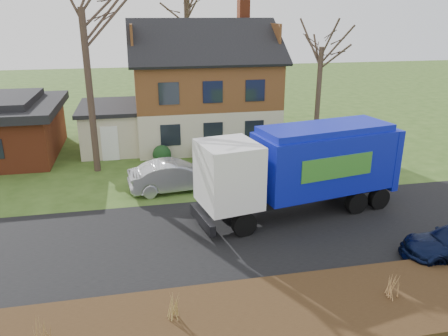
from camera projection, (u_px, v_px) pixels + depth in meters
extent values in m
plane|color=#314C19|center=(210.00, 237.00, 17.35)|extent=(120.00, 120.00, 0.00)
cube|color=black|center=(210.00, 237.00, 17.34)|extent=(80.00, 7.00, 0.02)
cube|color=#301E10|center=(242.00, 320.00, 12.41)|extent=(80.00, 3.50, 0.30)
cube|color=beige|center=(203.00, 121.00, 30.20)|extent=(9.00, 7.50, 2.70)
cube|color=brown|center=(203.00, 81.00, 29.28)|extent=(9.00, 7.50, 2.80)
cube|color=brown|center=(243.00, 12.00, 29.32)|extent=(0.70, 0.90, 1.60)
cube|color=beige|center=(111.00, 128.00, 28.57)|extent=(3.50, 5.50, 2.60)
cube|color=black|center=(109.00, 107.00, 28.10)|extent=(3.90, 5.90, 0.24)
cylinder|color=black|center=(244.00, 224.00, 17.30)|extent=(1.04, 0.52, 1.00)
cylinder|color=black|center=(224.00, 205.00, 19.05)|extent=(1.04, 0.52, 1.00)
cylinder|color=black|center=(356.00, 203.00, 19.28)|extent=(1.04, 0.52, 1.00)
cylinder|color=black|center=(329.00, 187.00, 21.04)|extent=(1.04, 0.52, 1.00)
cylinder|color=black|center=(379.00, 198.00, 19.73)|extent=(1.04, 0.52, 1.00)
cylinder|color=black|center=(350.00, 183.00, 21.49)|extent=(1.04, 0.52, 1.00)
cube|color=black|center=(303.00, 195.00, 19.29)|extent=(8.33, 2.69, 0.34)
cube|color=white|center=(229.00, 174.00, 17.49)|extent=(2.62, 2.78, 2.59)
cube|color=black|center=(204.00, 174.00, 17.06)|extent=(0.48, 2.09, 0.86)
cube|color=black|center=(202.00, 219.00, 17.66)|extent=(0.69, 2.40, 0.43)
cube|color=#0E19A8|center=(323.00, 161.00, 19.12)|extent=(6.40, 3.50, 2.59)
cube|color=#0E19A8|center=(326.00, 129.00, 18.64)|extent=(6.06, 3.17, 0.29)
cube|color=#0E19A8|center=(379.00, 154.00, 20.28)|extent=(0.79, 2.47, 2.79)
cube|color=#357C28|center=(338.00, 167.00, 17.97)|extent=(3.40, 0.69, 0.96)
cube|color=#357C28|center=(305.00, 151.00, 20.10)|extent=(3.40, 0.69, 0.96)
imported|color=#B2B4BA|center=(175.00, 176.00, 21.73)|extent=(4.75, 2.10, 1.51)
cylinder|color=#402F26|center=(90.00, 94.00, 23.24)|extent=(0.36, 0.36, 8.71)
cylinder|color=#443428|center=(318.00, 103.00, 26.20)|extent=(0.30, 0.30, 6.58)
cylinder|color=#403226|center=(188.00, 59.00, 36.37)|extent=(0.37, 0.37, 9.63)
cone|color=olive|center=(43.00, 330.00, 11.19)|extent=(0.04, 0.04, 0.83)
cone|color=olive|center=(37.00, 331.00, 11.16)|extent=(0.04, 0.04, 0.83)
cone|color=olive|center=(48.00, 329.00, 11.22)|extent=(0.04, 0.04, 0.83)
cone|color=olive|center=(44.00, 327.00, 11.29)|extent=(0.04, 0.04, 0.83)
cone|color=olive|center=(42.00, 333.00, 11.09)|extent=(0.04, 0.04, 0.83)
cone|color=#A38847|center=(174.00, 305.00, 12.09)|extent=(0.04, 0.04, 0.94)
cone|color=#A38847|center=(169.00, 305.00, 12.06)|extent=(0.04, 0.04, 0.94)
cone|color=#A38847|center=(180.00, 304.00, 12.12)|extent=(0.04, 0.04, 0.94)
cone|color=#A38847|center=(174.00, 302.00, 12.20)|extent=(0.04, 0.04, 0.94)
cone|color=#A38847|center=(175.00, 307.00, 11.98)|extent=(0.04, 0.04, 0.94)
cone|color=tan|center=(395.00, 286.00, 13.04)|extent=(0.04, 0.04, 0.81)
cone|color=tan|center=(390.00, 286.00, 13.01)|extent=(0.04, 0.04, 0.81)
cone|color=tan|center=(399.00, 285.00, 13.07)|extent=(0.04, 0.04, 0.81)
cone|color=tan|center=(392.00, 284.00, 13.14)|extent=(0.04, 0.04, 0.81)
cone|color=tan|center=(397.00, 288.00, 12.93)|extent=(0.04, 0.04, 0.81)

